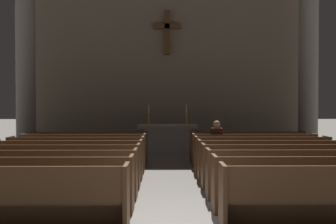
# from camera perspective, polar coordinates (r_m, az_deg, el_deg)

# --- Properties ---
(pew_left_row_1) EXTENTS (3.49, 0.50, 0.95)m
(pew_left_row_1) POSITION_cam_1_polar(r_m,az_deg,el_deg) (6.34, -21.80, -11.03)
(pew_left_row_1) COLOR brown
(pew_left_row_1) RESTS_ON ground
(pew_left_row_2) EXTENTS (3.49, 0.50, 0.95)m
(pew_left_row_2) POSITION_cam_1_polar(r_m,az_deg,el_deg) (7.22, -19.03, -9.50)
(pew_left_row_2) COLOR brown
(pew_left_row_2) RESTS_ON ground
(pew_left_row_3) EXTENTS (3.49, 0.50, 0.95)m
(pew_left_row_3) POSITION_cam_1_polar(r_m,az_deg,el_deg) (8.12, -16.88, -8.29)
(pew_left_row_3) COLOR brown
(pew_left_row_3) RESTS_ON ground
(pew_left_row_4) EXTENTS (3.49, 0.50, 0.95)m
(pew_left_row_4) POSITION_cam_1_polar(r_m,az_deg,el_deg) (9.03, -15.17, -7.31)
(pew_left_row_4) COLOR brown
(pew_left_row_4) RESTS_ON ground
(pew_left_row_5) EXTENTS (3.49, 0.50, 0.95)m
(pew_left_row_5) POSITION_cam_1_polar(r_m,az_deg,el_deg) (9.95, -13.79, -6.51)
(pew_left_row_5) COLOR brown
(pew_left_row_5) RESTS_ON ground
(pew_left_row_6) EXTENTS (3.49, 0.50, 0.95)m
(pew_left_row_6) POSITION_cam_1_polar(r_m,az_deg,el_deg) (10.87, -12.64, -5.84)
(pew_left_row_6) COLOR brown
(pew_left_row_6) RESTS_ON ground
(pew_left_row_7) EXTENTS (3.49, 0.50, 0.95)m
(pew_left_row_7) POSITION_cam_1_polar(r_m,az_deg,el_deg) (11.80, -11.67, -5.28)
(pew_left_row_7) COLOR brown
(pew_left_row_7) RESTS_ON ground
(pew_left_row_8) EXTENTS (3.49, 0.50, 0.95)m
(pew_left_row_8) POSITION_cam_1_polar(r_m,az_deg,el_deg) (12.73, -10.85, -4.79)
(pew_left_row_8) COLOR brown
(pew_left_row_8) RESTS_ON ground
(pew_right_row_2) EXTENTS (3.49, 0.50, 0.95)m
(pew_right_row_2) POSITION_cam_1_polar(r_m,az_deg,el_deg) (7.33, 20.14, -9.35)
(pew_right_row_2) COLOR brown
(pew_right_row_2) RESTS_ON ground
(pew_right_row_3) EXTENTS (3.49, 0.50, 0.95)m
(pew_right_row_3) POSITION_cam_1_polar(r_m,az_deg,el_deg) (8.21, 17.75, -8.18)
(pew_right_row_3) COLOR brown
(pew_right_row_3) RESTS_ON ground
(pew_right_row_4) EXTENTS (3.49, 0.50, 0.95)m
(pew_right_row_4) POSITION_cam_1_polar(r_m,az_deg,el_deg) (9.11, 15.84, -7.24)
(pew_right_row_4) COLOR brown
(pew_right_row_4) RESTS_ON ground
(pew_right_row_5) EXTENTS (3.49, 0.50, 0.95)m
(pew_right_row_5) POSITION_cam_1_polar(r_m,az_deg,el_deg) (10.02, 14.28, -6.45)
(pew_right_row_5) COLOR brown
(pew_right_row_5) RESTS_ON ground
(pew_right_row_6) EXTENTS (3.49, 0.50, 0.95)m
(pew_right_row_6) POSITION_cam_1_polar(r_m,az_deg,el_deg) (10.94, 12.98, -5.80)
(pew_right_row_6) COLOR brown
(pew_right_row_6) RESTS_ON ground
(pew_right_row_7) EXTENTS (3.49, 0.50, 0.95)m
(pew_right_row_7) POSITION_cam_1_polar(r_m,az_deg,el_deg) (11.87, 11.89, -5.24)
(pew_right_row_7) COLOR brown
(pew_right_row_7) RESTS_ON ground
(pew_right_row_8) EXTENTS (3.49, 0.50, 0.95)m
(pew_right_row_8) POSITION_cam_1_polar(r_m,az_deg,el_deg) (12.79, 10.96, -4.76)
(pew_right_row_8) COLOR brown
(pew_right_row_8) RESTS_ON ground
(column_left_third) EXTENTS (1.09, 1.09, 7.32)m
(column_left_third) POSITION_cam_1_polar(r_m,az_deg,el_deg) (16.40, -19.28, 7.34)
(column_left_third) COLOR gray
(column_left_third) RESTS_ON ground
(column_right_third) EXTENTS (1.09, 1.09, 7.32)m
(column_right_third) POSITION_cam_1_polar(r_m,az_deg,el_deg) (16.50, 19.02, 7.31)
(column_right_third) COLOR gray
(column_right_third) RESTS_ON ground
(altar) EXTENTS (2.20, 0.90, 1.01)m
(altar) POSITION_cam_1_polar(r_m,az_deg,el_deg) (15.26, -0.05, -3.55)
(altar) COLOR #A8A399
(altar) RESTS_ON ground
(candlestick_left) EXTENTS (0.16, 0.16, 0.74)m
(candlestick_left) POSITION_cam_1_polar(r_m,az_deg,el_deg) (15.22, -2.69, -0.86)
(candlestick_left) COLOR #B79338
(candlestick_left) RESTS_ON altar
(candlestick_right) EXTENTS (0.16, 0.16, 0.74)m
(candlestick_right) POSITION_cam_1_polar(r_m,az_deg,el_deg) (15.24, 2.58, -0.86)
(candlestick_right) COLOR #B79338
(candlestick_right) RESTS_ON altar
(apse_with_cross) EXTENTS (11.86, 0.47, 8.64)m
(apse_with_cross) POSITION_cam_1_polar(r_m,az_deg,el_deg) (17.56, -0.13, 9.48)
(apse_with_cross) COLOR gray
(apse_with_cross) RESTS_ON ground
(lone_worshipper) EXTENTS (0.32, 0.43, 1.32)m
(lone_worshipper) POSITION_cam_1_polar(r_m,az_deg,el_deg) (11.70, 6.78, -4.26)
(lone_worshipper) COLOR #26262B
(lone_worshipper) RESTS_ON ground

